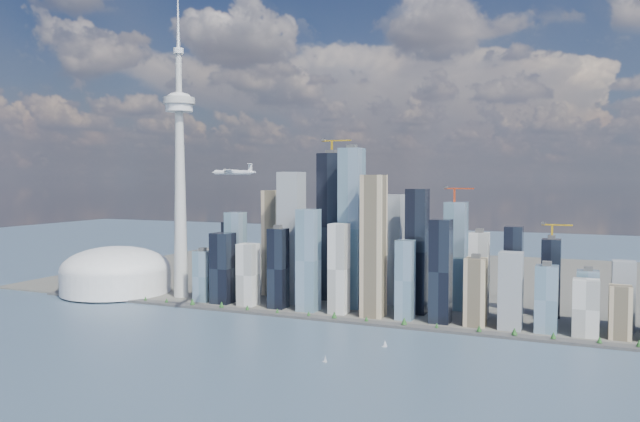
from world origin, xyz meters
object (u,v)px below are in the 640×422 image
at_px(airplane, 234,172).
at_px(sailboat_east, 385,345).
at_px(needle_tower, 180,168).
at_px(sailboat_west, 325,360).
at_px(dome_stadium, 116,273).

xyz_separation_m(airplane, sailboat_east, (228.78, -10.38, -223.24)).
height_order(needle_tower, sailboat_east, needle_tower).
bearing_deg(airplane, sailboat_east, -18.98).
xyz_separation_m(needle_tower, sailboat_west, (391.10, -262.62, -232.92)).
bearing_deg(airplane, sailboat_west, -45.30).
relative_size(dome_stadium, sailboat_west, 21.96).
xyz_separation_m(dome_stadium, sailboat_west, (531.10, -252.62, -36.52)).
distance_m(airplane, sailboat_east, 319.82).
bearing_deg(dome_stadium, sailboat_east, -15.67).
relative_size(needle_tower, sailboat_west, 60.46).
relative_size(airplane, sailboat_east, 6.30).
relative_size(airplane, sailboat_west, 6.98).
bearing_deg(sailboat_east, sailboat_west, -112.69).
xyz_separation_m(airplane, sailboat_west, (183.21, -101.22, -223.56)).
xyz_separation_m(needle_tower, sailboat_east, (436.67, -171.78, -232.60)).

